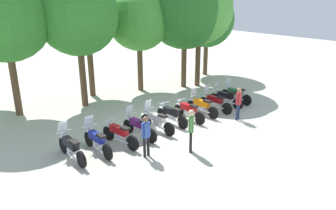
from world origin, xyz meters
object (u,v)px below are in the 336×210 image
(motorcycle_8, at_px, (215,102))
(tree_6, at_px, (199,11))
(motorcycle_10, at_px, (235,94))
(motorcycle_9, at_px, (225,98))
(tree_3, at_px, (87,25))
(motorcycle_7, at_px, (201,106))
(person_2, at_px, (191,127))
(motorcycle_2, at_px, (119,134))
(person_1, at_px, (239,101))
(motorcycle_1, at_px, (97,140))
(tree_1, at_px, (4,17))
(tree_2, at_px, (77,15))
(motorcycle_4, at_px, (157,121))
(motorcycle_5, at_px, (172,115))
(tree_4, at_px, (139,19))
(tree_7, at_px, (207,20))
(motorcycle_3, at_px, (139,126))
(person_0, at_px, (146,133))
(tree_5, at_px, (185,9))
(motorcycle_0, at_px, (71,147))
(motorcycle_6, at_px, (189,111))

(motorcycle_8, height_order, tree_6, tree_6)
(motorcycle_10, height_order, tree_6, tree_6)
(motorcycle_9, distance_m, tree_3, 9.30)
(motorcycle_7, distance_m, person_2, 4.40)
(motorcycle_2, height_order, person_1, person_1)
(motorcycle_2, bearing_deg, motorcycle_1, 82.42)
(motorcycle_1, relative_size, motorcycle_10, 1.00)
(motorcycle_2, relative_size, tree_1, 0.29)
(tree_2, xyz_separation_m, tree_6, (8.29, 0.19, 0.10))
(motorcycle_7, bearing_deg, tree_6, -44.46)
(motorcycle_4, relative_size, motorcycle_5, 0.99)
(tree_4, bearing_deg, motorcycle_10, -57.04)
(motorcycle_10, relative_size, tree_7, 0.33)
(motorcycle_10, bearing_deg, tree_7, -33.60)
(tree_4, bearing_deg, motorcycle_3, -117.90)
(tree_1, bearing_deg, motorcycle_1, -72.59)
(motorcycle_10, bearing_deg, tree_6, -14.67)
(motorcycle_10, xyz_separation_m, person_0, (-7.80, -3.28, 0.46))
(motorcycle_1, xyz_separation_m, tree_5, (8.74, 6.55, 4.74))
(motorcycle_7, relative_size, person_2, 1.22)
(motorcycle_8, relative_size, tree_4, 0.32)
(motorcycle_3, height_order, motorcycle_7, same)
(motorcycle_1, height_order, motorcycle_2, motorcycle_1)
(motorcycle_1, distance_m, motorcycle_9, 8.42)
(motorcycle_8, distance_m, person_2, 5.24)
(motorcycle_10, bearing_deg, person_1, 129.94)
(person_1, bearing_deg, tree_7, 133.99)
(motorcycle_4, bearing_deg, motorcycle_0, 86.75)
(person_0, height_order, person_2, person_2)
(motorcycle_2, height_order, motorcycle_3, motorcycle_3)
(motorcycle_7, height_order, person_1, person_1)
(person_2, bearing_deg, tree_5, 91.04)
(tree_5, relative_size, tree_7, 1.21)
(tree_2, height_order, tree_3, tree_2)
(motorcycle_1, bearing_deg, tree_4, -45.69)
(person_1, distance_m, tree_1, 12.19)
(motorcycle_2, relative_size, motorcycle_4, 0.99)
(motorcycle_4, height_order, person_0, person_0)
(motorcycle_6, height_order, tree_1, tree_1)
(motorcycle_0, relative_size, tree_2, 0.30)
(motorcycle_8, height_order, person_0, person_0)
(motorcycle_7, bearing_deg, motorcycle_4, 91.95)
(tree_2, bearing_deg, motorcycle_3, -83.89)
(motorcycle_0, height_order, motorcycle_8, same)
(tree_3, bearing_deg, motorcycle_0, -114.26)
(person_0, relative_size, person_2, 0.93)
(person_2, bearing_deg, tree_4, 108.87)
(motorcycle_4, relative_size, tree_3, 0.36)
(tree_6, bearing_deg, person_2, -128.65)
(motorcycle_7, xyz_separation_m, motorcycle_10, (3.10, 0.69, 0.00))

